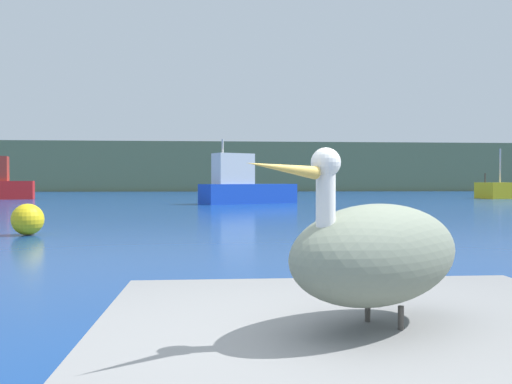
% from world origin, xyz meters
% --- Properties ---
extents(hillside_backdrop, '(140.00, 11.13, 6.42)m').
position_xyz_m(hillside_backdrop, '(0.00, 71.88, 3.21)').
color(hillside_backdrop, '#6B7A51').
rests_on(hillside_backdrop, ground).
extents(pier_dock, '(2.91, 2.82, 0.57)m').
position_xyz_m(pier_dock, '(0.64, 0.19, 0.29)').
color(pier_dock, gray).
rests_on(pier_dock, ground).
extents(pelican, '(1.35, 1.15, 0.90)m').
position_xyz_m(pelican, '(0.63, 0.18, 0.95)').
color(pelican, slate).
rests_on(pelican, pier_dock).
extents(fishing_boat_blue, '(5.97, 4.18, 3.72)m').
position_xyz_m(fishing_boat_blue, '(1.55, 29.01, 1.01)').
color(fishing_boat_blue, blue).
rests_on(fishing_boat_blue, ground).
extents(mooring_buoy, '(0.77, 0.77, 0.77)m').
position_xyz_m(mooring_buoy, '(-4.74, 10.98, 0.39)').
color(mooring_buoy, yellow).
rests_on(mooring_buoy, ground).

